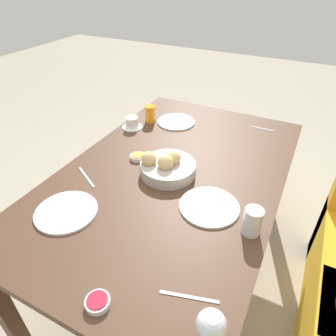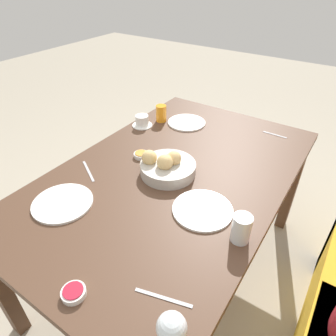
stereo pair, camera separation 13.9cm
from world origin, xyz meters
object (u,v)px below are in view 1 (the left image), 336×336
(bread_basket, at_px, (167,166))
(jam_bowl_honey, at_px, (138,157))
(juice_glass, at_px, (150,114))
(knife_silver, at_px, (86,177))
(jam_bowl_berry, at_px, (98,302))
(fork_silver, at_px, (189,297))
(plate_far_center, at_px, (209,206))
(coffee_cup, at_px, (132,123))
(wine_glass, at_px, (211,326))
(plate_near_right, at_px, (66,212))
(water_tumbler, at_px, (253,221))
(spoon_coffee, at_px, (263,129))
(plate_near_left, at_px, (176,122))

(bread_basket, xyz_separation_m, jam_bowl_honey, (-0.04, -0.19, -0.03))
(juice_glass, bearing_deg, knife_silver, 1.57)
(juice_glass, bearing_deg, jam_bowl_berry, 22.15)
(jam_bowl_honey, distance_m, fork_silver, 0.78)
(plate_far_center, distance_m, coffee_cup, 0.79)
(knife_silver, bearing_deg, wine_glass, 59.87)
(plate_far_center, distance_m, juice_glass, 0.82)
(plate_near_right, height_order, jam_bowl_honey, jam_bowl_honey)
(water_tumbler, height_order, spoon_coffee, water_tumbler)
(plate_far_center, distance_m, fork_silver, 0.41)
(bread_basket, relative_size, coffee_cup, 2.15)
(fork_silver, bearing_deg, jam_bowl_berry, -58.42)
(water_tumbler, bearing_deg, wine_glass, 0.20)
(bread_basket, height_order, spoon_coffee, bread_basket)
(plate_near_right, bearing_deg, jam_bowl_berry, 54.23)
(juice_glass, relative_size, spoon_coffee, 0.74)
(water_tumbler, xyz_separation_m, knife_silver, (0.01, -0.76, -0.05))
(knife_silver, bearing_deg, plate_near_right, 20.10)
(plate_near_right, height_order, fork_silver, plate_near_right)
(plate_near_right, relative_size, water_tumbler, 2.24)
(plate_near_left, distance_m, spoon_coffee, 0.52)
(plate_near_right, bearing_deg, plate_far_center, 119.82)
(plate_far_center, xyz_separation_m, coffee_cup, (-0.45, -0.65, 0.02))
(wine_glass, bearing_deg, jam_bowl_berry, -84.40)
(plate_far_center, relative_size, jam_bowl_berry, 3.24)
(juice_glass, xyz_separation_m, coffee_cup, (0.12, -0.06, -0.02))
(knife_silver, xyz_separation_m, spoon_coffee, (-0.85, 0.62, 0.00))
(plate_far_center, bearing_deg, plate_near_left, -144.35)
(fork_silver, distance_m, spoon_coffee, 1.18)
(knife_silver, bearing_deg, water_tumbler, 90.52)
(knife_silver, bearing_deg, bread_basket, 121.64)
(plate_far_center, distance_m, jam_bowl_berry, 0.56)
(coffee_cup, bearing_deg, knife_silver, 8.28)
(knife_silver, bearing_deg, juice_glass, -178.43)
(plate_near_right, bearing_deg, jam_bowl_honey, 173.84)
(plate_near_right, relative_size, jam_bowl_berry, 3.29)
(bread_basket, height_order, plate_near_right, bread_basket)
(plate_near_left, height_order, water_tumbler, water_tumbler)
(wine_glass, xyz_separation_m, coffee_cup, (-0.96, -0.84, -0.08))
(bread_basket, relative_size, knife_silver, 1.59)
(plate_near_right, bearing_deg, plate_near_left, 176.90)
(plate_near_right, bearing_deg, wine_glass, 72.02)
(fork_silver, bearing_deg, water_tumbler, 163.90)
(fork_silver, bearing_deg, juice_glass, -144.83)
(plate_near_left, xyz_separation_m, plate_far_center, (0.63, 0.45, 0.00))
(plate_near_right, bearing_deg, knife_silver, -159.90)
(wine_glass, relative_size, knife_silver, 0.96)
(plate_near_right, height_order, coffee_cup, coffee_cup)
(plate_near_right, distance_m, wine_glass, 0.72)
(jam_bowl_berry, height_order, fork_silver, jam_bowl_berry)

